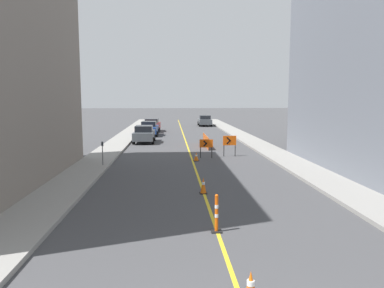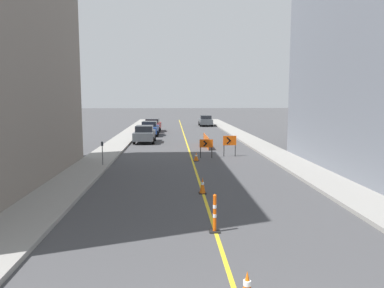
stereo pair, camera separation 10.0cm
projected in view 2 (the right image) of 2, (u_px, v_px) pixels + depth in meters
The scene contains 15 objects.
lane_stripe at pixel (185, 139), 37.42m from camera, with size 0.12×66.14×0.01m.
sidewalk_left at pixel (123, 139), 37.08m from camera, with size 2.18×66.14×0.16m.
sidewalk_right at pixel (247, 138), 37.74m from camera, with size 2.18×66.14×0.16m.
traffic_cone_nearest at pixel (247, 288), 7.48m from camera, with size 0.38×0.38×0.69m.
traffic_cone_second at pixel (203, 186), 16.16m from camera, with size 0.33×0.33×0.71m.
traffic_cone_third at pixel (196, 157), 24.58m from camera, with size 0.39×0.39×0.56m.
delineator_post_front at pixel (215, 216), 11.49m from camera, with size 0.33×0.33×1.19m.
arrow_barricade_primary at pixel (206, 145), 25.70m from camera, with size 0.92×0.10×1.29m.
arrow_barricade_secondary at pixel (230, 142), 26.39m from camera, with size 0.95×0.15×1.46m.
safety_mesh_fence at pixel (206, 141), 31.76m from camera, with size 0.05×5.02×0.96m.
parked_car_curb_near at pixel (145, 134), 34.63m from camera, with size 1.94×4.32×1.59m.
parked_car_curb_mid at pixel (150, 128), 41.07m from camera, with size 1.95×4.35×1.59m.
parked_car_curb_far at pixel (153, 125), 46.05m from camera, with size 2.01×4.38×1.59m.
parked_car_opposite_side at pixel (206, 121), 55.20m from camera, with size 1.93×4.31×1.59m.
parking_meter_near_curb at pixel (102, 148), 22.11m from camera, with size 0.12×0.11×1.41m.
Camera 2 is at (-1.32, -4.11, 4.11)m, focal length 35.00 mm.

